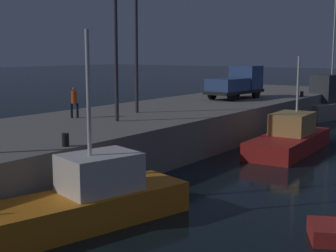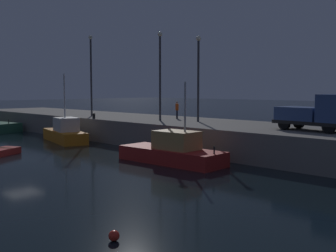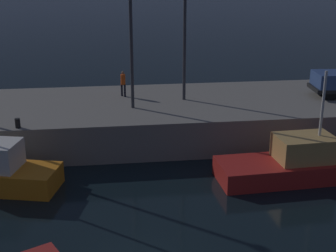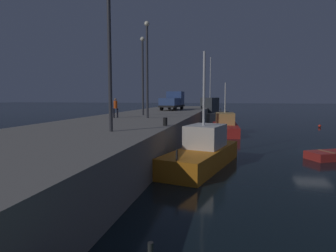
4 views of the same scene
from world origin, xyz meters
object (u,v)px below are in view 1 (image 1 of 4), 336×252
(fishing_boat_orange, at_px, (290,138))
(lamp_post_central, at_px, (136,38))
(lamp_post_east, at_px, (116,30))
(dockworker, at_px, (74,101))
(fishing_boat_white, at_px, (89,199))
(bollard_central, at_px, (65,140))
(fishing_boat_blue, at_px, (335,102))
(utility_truck, at_px, (237,83))
(bollard_west, at_px, (302,94))

(fishing_boat_orange, relative_size, lamp_post_central, 1.06)
(lamp_post_east, relative_size, lamp_post_central, 1.07)
(fishing_boat_orange, xyz_separation_m, dockworker, (-8.52, 9.29, 2.39))
(fishing_boat_white, height_order, bollard_central, fishing_boat_white)
(lamp_post_central, bearing_deg, fishing_boat_white, -147.68)
(lamp_post_east, xyz_separation_m, lamp_post_central, (3.44, 1.46, -0.29))
(lamp_post_east, bearing_deg, fishing_boat_blue, -8.63)
(lamp_post_central, bearing_deg, lamp_post_east, -156.96)
(lamp_post_east, bearing_deg, fishing_boat_orange, -38.98)
(dockworker, bearing_deg, utility_truck, -7.43)
(utility_truck, xyz_separation_m, bollard_central, (-21.40, -3.78, -0.96))
(utility_truck, bearing_deg, bollard_central, -169.97)
(fishing_boat_blue, relative_size, fishing_boat_white, 1.38)
(lamp_post_east, distance_m, utility_truck, 15.45)
(lamp_post_central, relative_size, bollard_west, 17.00)
(fishing_boat_blue, distance_m, lamp_post_east, 26.48)
(bollard_central, bearing_deg, dockworker, 44.43)
(lamp_post_east, distance_m, lamp_post_central, 3.75)
(fishing_boat_blue, distance_m, bollard_west, 6.13)
(fishing_boat_white, bearing_deg, fishing_boat_orange, -3.50)
(fishing_boat_orange, height_order, utility_truck, fishing_boat_orange)
(fishing_boat_blue, relative_size, fishing_boat_orange, 1.33)
(lamp_post_east, xyz_separation_m, bollard_west, (19.63, -2.89, -4.56))
(fishing_boat_white, xyz_separation_m, lamp_post_central, (11.10, 7.02, 5.85))
(fishing_boat_blue, height_order, bollard_central, fishing_boat_blue)
(fishing_boat_blue, distance_m, bollard_central, 31.98)
(fishing_boat_white, distance_m, lamp_post_central, 14.38)
(fishing_boat_blue, bearing_deg, fishing_boat_orange, -171.43)
(lamp_post_east, distance_m, dockworker, 4.73)
(bollard_central, bearing_deg, lamp_post_east, 25.40)
(lamp_post_east, relative_size, bollard_central, 15.78)
(bollard_west, bearing_deg, utility_truck, 141.73)
(fishing_boat_orange, height_order, bollard_west, fishing_boat_orange)
(fishing_boat_blue, relative_size, utility_truck, 1.93)
(fishing_boat_white, xyz_separation_m, dockworker, (7.20, 8.33, 2.34))
(lamp_post_central, distance_m, bollard_central, 11.60)
(fishing_boat_orange, distance_m, lamp_post_east, 12.08)
(lamp_post_east, bearing_deg, fishing_boat_white, -144.03)
(utility_truck, distance_m, bollard_west, 5.96)
(fishing_boat_blue, xyz_separation_m, lamp_post_central, (-22.13, 5.34, 5.39))
(fishing_boat_blue, height_order, utility_truck, fishing_boat_blue)
(utility_truck, height_order, bollard_central, utility_truck)
(fishing_boat_orange, xyz_separation_m, lamp_post_east, (-8.06, 6.52, 6.20))
(bollard_west, bearing_deg, fishing_boat_orange, -162.56)
(lamp_post_central, distance_m, utility_truck, 12.05)
(fishing_boat_orange, relative_size, lamp_post_east, 0.99)
(utility_truck, bearing_deg, fishing_boat_orange, -133.73)
(fishing_boat_orange, relative_size, bollard_central, 15.61)
(fishing_boat_white, relative_size, lamp_post_east, 0.95)
(lamp_post_east, xyz_separation_m, dockworker, (-0.47, 2.77, -3.80))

